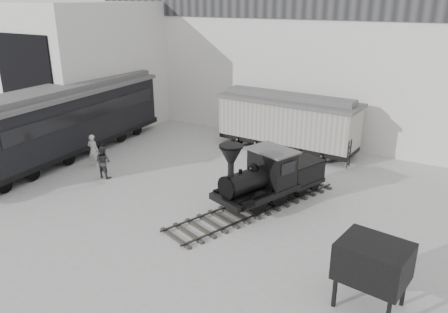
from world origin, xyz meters
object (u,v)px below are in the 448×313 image
Objects in this scene: locomotive at (267,180)px; visitor_a at (93,150)px; boxcar at (287,121)px; coal_hopper at (373,266)px; visitor_b at (103,162)px; passenger_coach at (71,119)px.

locomotive is 5.05× the size of visitor_a.
boxcar is 15.23m from coal_hopper.
boxcar reaches higher than visitor_b.
visitor_a is at bearing -33.45° from visitor_b.
visitor_b is (-6.59, -9.43, -1.04)m from boxcar.
passenger_coach is at bearing -143.29° from boxcar.
boxcar is at bearing -130.22° from visitor_b.
coal_hopper is at bearing -20.01° from passenger_coach.
visitor_a is (-8.42, -8.45, -1.00)m from boxcar.
locomotive is 10.84m from visitor_a.
locomotive reaches higher than visitor_a.
visitor_b is at bearing 174.76° from coal_hopper.
coal_hopper reaches higher than visitor_a.
passenger_coach reaches higher than boxcar.
visitor_a is 1.05× the size of visitor_b.
boxcar is 11.56m from visitor_b.
coal_hopper is at bearing 162.61° from visitor_b.
coal_hopper is (8.45, -12.66, -0.48)m from boxcar.
passenger_coach is 8.14× the size of visitor_a.
passenger_coach is (-13.49, 0.10, 1.01)m from locomotive.
locomotive is 0.62× the size of passenger_coach.
boxcar is at bearing 28.93° from passenger_coach.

